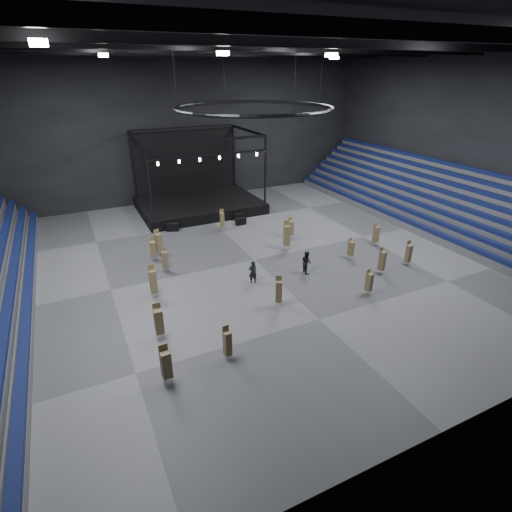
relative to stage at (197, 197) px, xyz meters
name	(u,v)px	position (x,y,z in m)	size (l,w,h in m)	color
floor	(254,260)	(0.00, -16.24, -1.45)	(50.00, 50.00, 0.00)	#57575A
ceiling	(254,34)	(0.00, -16.24, 16.55)	(50.00, 42.00, 0.20)	black
wall_back	(181,128)	(0.00, 4.76, 7.55)	(50.00, 0.20, 18.00)	black
wall_front	(489,264)	(0.00, -37.24, 7.55)	(50.00, 0.20, 18.00)	black
wall_right	(467,139)	(25.00, -16.24, 7.55)	(0.20, 42.00, 18.00)	black
bleachers_right	(440,207)	(22.94, -16.24, 0.28)	(7.20, 40.00, 6.40)	#525255
stage	(197,197)	(0.00, 0.00, 0.00)	(14.00, 10.00, 9.20)	black
truss_ring	(254,108)	(0.00, -16.24, 11.55)	(12.30, 12.30, 5.15)	black
roof_girders	(254,46)	(0.00, -16.24, 15.75)	(49.00, 30.35, 0.70)	black
floodlights	(280,54)	(0.00, -20.24, 15.15)	(28.60, 16.60, 0.25)	white
flight_case_left	(172,227)	(-4.79, -6.01, -1.03)	(1.26, 0.63, 0.84)	black
flight_case_mid	(241,221)	(2.52, -7.46, -1.08)	(1.12, 0.56, 0.75)	black
flight_case_right	(239,217)	(2.97, -6.01, -1.08)	(1.10, 0.55, 0.73)	black
chair_stack_0	(351,248)	(7.97, -19.80, -0.38)	(0.56, 0.56, 2.02)	silver
chair_stack_1	(382,260)	(8.48, -23.27, -0.19)	(0.60, 0.60, 2.44)	silver
chair_stack_2	(376,234)	(12.03, -18.44, -0.24)	(0.54, 0.54, 2.33)	silver
chair_stack_3	(279,291)	(-1.72, -23.94, -0.21)	(0.59, 0.59, 2.41)	silver
chair_stack_4	(159,242)	(-7.46, -11.43, -0.15)	(0.67, 0.67, 2.48)	silver
chair_stack_5	(409,253)	(11.68, -23.04, -0.27)	(0.42, 0.42, 2.31)	silver
chair_stack_6	(291,228)	(5.45, -13.32, -0.26)	(0.54, 0.54, 2.26)	silver
chair_stack_7	(165,259)	(-7.80, -15.07, -0.29)	(0.58, 0.58, 2.24)	silver
chair_stack_8	(166,364)	(-11.01, -28.22, -0.15)	(0.56, 0.56, 2.48)	silver
chair_stack_9	(159,321)	(-10.42, -24.05, -0.13)	(0.54, 0.54, 2.54)	silver
chair_stack_10	(369,282)	(5.26, -25.50, -0.34)	(0.53, 0.53, 2.12)	silver
chair_stack_11	(153,249)	(-8.21, -12.41, -0.29)	(0.55, 0.55, 2.19)	silver
chair_stack_12	(153,281)	(-9.59, -18.74, -0.08)	(0.52, 0.52, 2.67)	silver
chair_stack_13	(227,343)	(-7.28, -27.83, -0.27)	(0.46, 0.46, 2.32)	silver
chair_stack_14	(222,220)	(0.04, -8.23, -0.25)	(0.51, 0.51, 2.35)	silver
chair_stack_15	(287,235)	(3.76, -15.45, 0.03)	(0.66, 0.66, 2.89)	silver
man_center	(253,272)	(-1.93, -20.00, -0.48)	(0.71, 0.46, 1.94)	black
crew_member	(306,262)	(2.90, -20.37, -0.46)	(0.96, 0.75, 1.97)	black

